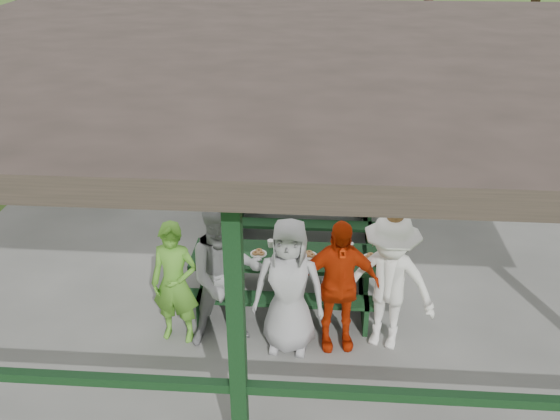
# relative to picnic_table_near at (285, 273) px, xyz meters

# --- Properties ---
(ground) EXTENTS (90.00, 90.00, 0.00)m
(ground) POSITION_rel_picnic_table_near_xyz_m (-0.27, 1.20, -0.57)
(ground) COLOR #34561A
(ground) RESTS_ON ground
(concrete_slab) EXTENTS (10.00, 8.00, 0.10)m
(concrete_slab) POSITION_rel_picnic_table_near_xyz_m (-0.27, 1.20, -0.52)
(concrete_slab) COLOR #60605C
(concrete_slab) RESTS_ON ground
(pavilion_structure) EXTENTS (10.60, 8.60, 3.24)m
(pavilion_structure) POSITION_rel_picnic_table_near_xyz_m (-0.27, 1.20, 2.60)
(pavilion_structure) COLOR black
(pavilion_structure) RESTS_ON concrete_slab
(picnic_table_near) EXTENTS (2.49, 1.39, 0.75)m
(picnic_table_near) POSITION_rel_picnic_table_near_xyz_m (0.00, 0.00, 0.00)
(picnic_table_near) COLOR black
(picnic_table_near) RESTS_ON concrete_slab
(picnic_table_far) EXTENTS (2.52, 1.39, 0.75)m
(picnic_table_far) POSITION_rel_picnic_table_near_xyz_m (0.16, 2.00, 0.00)
(picnic_table_far) COLOR black
(picnic_table_far) RESTS_ON concrete_slab
(table_setting) EXTENTS (2.26, 0.45, 0.10)m
(table_setting) POSITION_rel_picnic_table_near_xyz_m (0.19, 0.01, 0.31)
(table_setting) COLOR white
(table_setting) RESTS_ON picnic_table_near
(contestant_green) EXTENTS (0.63, 0.45, 1.62)m
(contestant_green) POSITION_rel_picnic_table_near_xyz_m (-1.29, -0.84, 0.34)
(contestant_green) COLOR #55982A
(contestant_green) RESTS_ON concrete_slab
(contestant_grey_left) EXTENTS (1.11, 0.98, 1.92)m
(contestant_grey_left) POSITION_rel_picnic_table_near_xyz_m (-0.66, -0.84, 0.49)
(contestant_grey_left) COLOR gray
(contestant_grey_left) RESTS_ON concrete_slab
(contestant_grey_mid) EXTENTS (0.90, 0.62, 1.76)m
(contestant_grey_mid) POSITION_rel_picnic_table_near_xyz_m (0.10, -0.91, 0.41)
(contestant_grey_mid) COLOR #9D9C9F
(contestant_grey_mid) RESTS_ON concrete_slab
(contestant_red) EXTENTS (1.06, 0.56, 1.73)m
(contestant_red) POSITION_rel_picnic_table_near_xyz_m (0.67, -0.83, 0.39)
(contestant_red) COLOR #B52505
(contestant_red) RESTS_ON concrete_slab
(contestant_white_fedora) EXTENTS (1.30, 0.98, 1.84)m
(contestant_white_fedora) POSITION_rel_picnic_table_near_xyz_m (1.28, -0.78, 0.43)
(contestant_white_fedora) COLOR silver
(contestant_white_fedora) RESTS_ON concrete_slab
(spectator_lblue) EXTENTS (1.60, 0.71, 1.67)m
(spectator_lblue) POSITION_rel_picnic_table_near_xyz_m (-0.86, 2.75, 0.36)
(spectator_lblue) COLOR #89BDD5
(spectator_lblue) RESTS_ON concrete_slab
(spectator_blue) EXTENTS (0.65, 0.43, 1.78)m
(spectator_blue) POSITION_rel_picnic_table_near_xyz_m (-1.97, 3.52, 0.42)
(spectator_blue) COLOR #3C539D
(spectator_blue) RESTS_ON concrete_slab
(spectator_grey) EXTENTS (0.87, 0.78, 1.48)m
(spectator_grey) POSITION_rel_picnic_table_near_xyz_m (1.20, 2.70, 0.27)
(spectator_grey) COLOR gray
(spectator_grey) RESTS_ON concrete_slab
(pickup_truck) EXTENTS (6.49, 4.66, 1.64)m
(pickup_truck) POSITION_rel_picnic_table_near_xyz_m (1.88, 8.20, 0.25)
(pickup_truck) COLOR silver
(pickup_truck) RESTS_ON ground
(farm_trailer) EXTENTS (3.84, 1.82, 1.34)m
(farm_trailer) POSITION_rel_picnic_table_near_xyz_m (-1.24, 8.94, 0.09)
(farm_trailer) COLOR navy
(farm_trailer) RESTS_ON ground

